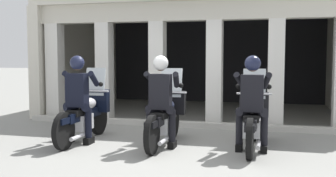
% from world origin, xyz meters
% --- Properties ---
extents(ground_plane, '(80.00, 80.00, 0.00)m').
position_xyz_m(ground_plane, '(0.00, 3.00, 0.00)').
color(ground_plane, gray).
extents(station_building, '(7.90, 5.37, 2.99)m').
position_xyz_m(station_building, '(-0.13, 5.03, 1.87)').
color(station_building, black).
rests_on(station_building, ground).
extents(kerb_strip, '(7.40, 0.24, 0.12)m').
position_xyz_m(kerb_strip, '(-0.13, 1.95, 0.06)').
color(kerb_strip, '#B7B5AD').
rests_on(kerb_strip, ground).
extents(motorcycle_left, '(0.62, 2.04, 1.35)m').
position_xyz_m(motorcycle_left, '(-1.53, 0.09, 0.50)').
color(motorcycle_left, black).
rests_on(motorcycle_left, ground).
extents(police_officer_left, '(0.63, 0.61, 1.58)m').
position_xyz_m(police_officer_left, '(-1.53, -0.19, 0.94)').
color(police_officer_left, black).
rests_on(police_officer_left, ground).
extents(motorcycle_center, '(0.62, 2.04, 1.35)m').
position_xyz_m(motorcycle_center, '(0.00, 0.16, 0.50)').
color(motorcycle_center, black).
rests_on(motorcycle_center, ground).
extents(police_officer_center, '(0.63, 0.61, 1.58)m').
position_xyz_m(police_officer_center, '(0.00, -0.13, 0.94)').
color(police_officer_center, black).
rests_on(police_officer_center, ground).
extents(motorcycle_right, '(0.62, 2.04, 1.35)m').
position_xyz_m(motorcycle_right, '(1.53, 0.24, 0.50)').
color(motorcycle_right, black).
rests_on(motorcycle_right, ground).
extents(police_officer_right, '(0.63, 0.61, 1.58)m').
position_xyz_m(police_officer_right, '(1.53, -0.04, 0.94)').
color(police_officer_right, black).
rests_on(police_officer_right, ground).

